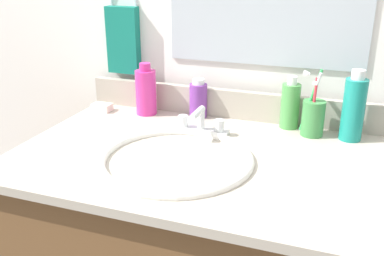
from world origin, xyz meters
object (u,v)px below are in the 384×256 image
faucet (200,125)px  bottle_soap_pink (146,91)px  hand_towel (123,40)px  bottle_toner_green (290,105)px  soap_bar (102,107)px  bottle_cream_purple (198,99)px  cup_green (313,117)px  bottle_mouthwash_teal (354,108)px

faucet → bottle_soap_pink: bearing=153.6°
bottle_soap_pink → hand_towel: bearing=145.6°
bottle_toner_green → soap_bar: 0.62m
bottle_cream_purple → bottle_toner_green: (0.29, 0.00, 0.01)m
faucet → bottle_soap_pink: 0.25m
bottle_toner_green → cup_green: cup_green is taller
bottle_mouthwash_teal → soap_bar: bearing=-178.6°
faucet → bottle_toner_green: 0.28m
bottle_soap_pink → faucet: bearing=-26.4°
bottle_toner_green → faucet: bearing=-148.8°
hand_towel → bottle_toner_green: bearing=-4.8°
cup_green → faucet: bearing=-161.8°
bottle_soap_pink → cup_green: bearing=-1.2°
hand_towel → cup_green: size_ratio=1.13×
bottle_mouthwash_teal → bottle_toner_green: bearing=168.1°
bottle_toner_green → bottle_cream_purple: bearing=-179.8°
faucet → cup_green: (0.30, 0.10, 0.03)m
bottle_cream_purple → hand_towel: bearing=170.1°
hand_towel → bottle_mouthwash_teal: hand_towel is taller
hand_towel → cup_green: 0.67m
hand_towel → bottle_mouthwash_teal: (0.75, -0.09, -0.13)m
hand_towel → bottle_soap_pink: size_ratio=1.31×
bottle_toner_green → bottle_mouthwash_teal: bearing=-11.9°
bottle_soap_pink → soap_bar: size_ratio=2.63×
bottle_mouthwash_teal → cup_green: 0.11m
faucet → bottle_soap_pink: bottle_soap_pink is taller
faucet → bottle_cream_purple: (-0.05, 0.14, 0.03)m
bottle_soap_pink → cup_green: (0.53, -0.01, -0.02)m
bottle_toner_green → cup_green: bearing=-30.5°
hand_towel → bottle_cream_purple: hand_towel is taller
bottle_toner_green → cup_green: size_ratio=0.81×
bottle_mouthwash_teal → soap_bar: 0.79m
bottle_mouthwash_teal → soap_bar: bottle_mouthwash_teal is taller
faucet → soap_bar: size_ratio=2.50×
soap_bar → bottle_soap_pink: bearing=9.5°
bottle_mouthwash_teal → soap_bar: size_ratio=3.12×
bottle_cream_purple → bottle_mouthwash_teal: bottle_mouthwash_teal is taller
hand_towel → bottle_mouthwash_teal: bearing=-6.5°
bottle_toner_green → bottle_mouthwash_teal: 0.18m
bottle_toner_green → soap_bar: size_ratio=2.45×
faucet → bottle_cream_purple: 0.15m
bottle_soap_pink → bottle_mouthwash_teal: bottle_mouthwash_teal is taller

